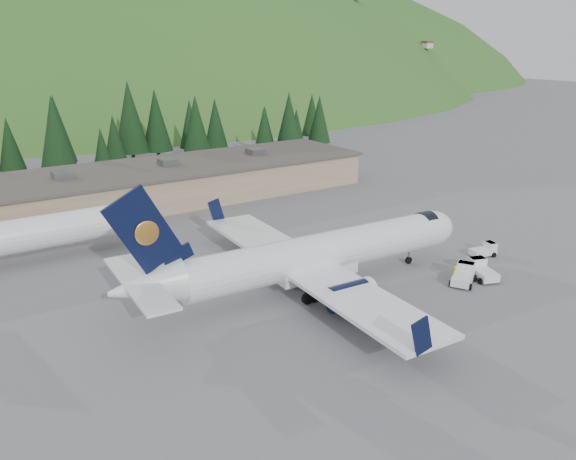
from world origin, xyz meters
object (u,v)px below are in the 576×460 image
Objects in this scene: airliner at (313,256)px; baggage_tug_c at (481,270)px; baggage_tug_a at (464,275)px; terminal_building at (137,186)px; baggage_tug_b at (485,250)px; ramp_worker at (455,274)px; second_airliner at (1,238)px.

airliner is 9.69× the size of baggage_tug_c.
baggage_tug_a is 48.27m from terminal_building.
baggage_tug_b is 0.04× the size of terminal_building.
baggage_tug_b is at bearing -4.51° from baggage_tug_a.
ramp_worker is at bearing -147.58° from baggage_tug_b.
second_airliner reaches higher than terminal_building.
baggage_tug_c is (39.35, -29.26, -2.50)m from second_airliner.
baggage_tug_c is 0.05× the size of terminal_building.
airliner reaches higher than baggage_tug_a.
baggage_tug_a is at bearing -69.40° from terminal_building.
airliner is 1.34× the size of second_airliner.
baggage_tug_c reaches higher than baggage_tug_b.
baggage_tug_c reaches higher than ramp_worker.
airliner is at bearing -42.62° from second_airliner.
airliner is 14.22m from ramp_worker.
baggage_tug_a is at bearing -25.90° from airliner.
baggage_tug_a is (13.04, -7.21, -2.44)m from airliner.
second_airliner reaches higher than ramp_worker.
airliner is 21.32m from baggage_tug_b.
terminal_building is at bearing 81.37° from baggage_tug_a.
terminal_building reaches higher than ramp_worker.
baggage_tug_b is at bearing 170.33° from ramp_worker.
second_airliner is at bearing 112.45° from baggage_tug_a.
terminal_building is (19.91, 16.00, -0.70)m from second_airliner.
baggage_tug_b is 1.77× the size of ramp_worker.
second_airliner is 8.94× the size of baggage_tug_b.
terminal_building is (-3.93, 37.94, -0.64)m from airliner.
baggage_tug_a is 2.20× the size of ramp_worker.
airliner is 21.20× the size of ramp_worker.
baggage_tug_b is at bearing -29.76° from second_airliner.
baggage_tug_a is at bearing 107.55° from baggage_tug_c.
baggage_tug_b is at bearing -6.79° from airliner.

